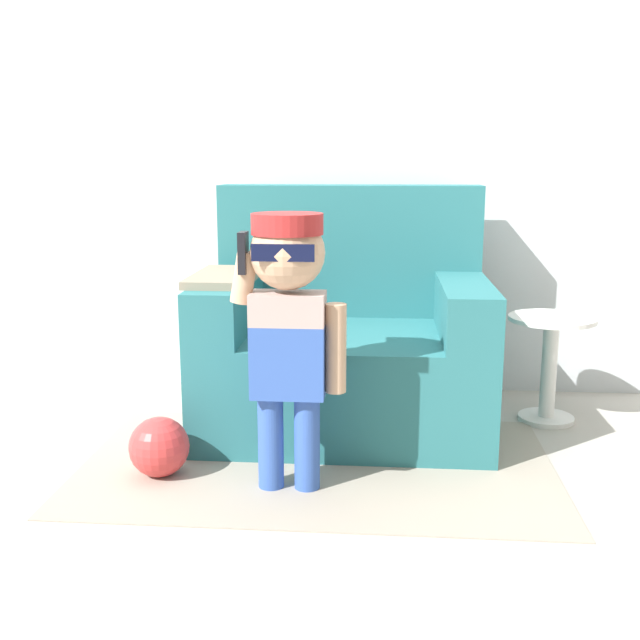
{
  "coord_description": "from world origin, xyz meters",
  "views": [
    {
      "loc": [
        0.36,
        -2.84,
        1.06
      ],
      "look_at": [
        0.14,
        -0.22,
        0.51
      ],
      "focal_mm": 42.0,
      "sensor_mm": 36.0,
      "label": 1
    }
  ],
  "objects_px": {
    "person_child": "(289,309)",
    "toy_ball": "(159,447)",
    "armchair": "(345,341)",
    "side_table": "(550,358)"
  },
  "relations": [
    {
      "from": "person_child",
      "to": "toy_ball",
      "type": "distance_m",
      "value": 0.68
    },
    {
      "from": "armchair",
      "to": "person_child",
      "type": "distance_m",
      "value": 0.75
    },
    {
      "from": "armchair",
      "to": "toy_ball",
      "type": "bearing_deg",
      "value": -134.48
    },
    {
      "from": "side_table",
      "to": "toy_ball",
      "type": "distance_m",
      "value": 1.61
    },
    {
      "from": "armchair",
      "to": "person_child",
      "type": "xyz_separation_m",
      "value": [
        -0.15,
        -0.68,
        0.26
      ]
    },
    {
      "from": "person_child",
      "to": "side_table",
      "type": "relative_size",
      "value": 2.04
    },
    {
      "from": "side_table",
      "to": "armchair",
      "type": "bearing_deg",
      "value": -175.45
    },
    {
      "from": "person_child",
      "to": "toy_ball",
      "type": "xyz_separation_m",
      "value": [
        -0.46,
        0.06,
        -0.5
      ]
    },
    {
      "from": "person_child",
      "to": "toy_ball",
      "type": "bearing_deg",
      "value": 172.06
    },
    {
      "from": "person_child",
      "to": "toy_ball",
      "type": "relative_size",
      "value": 4.37
    }
  ]
}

